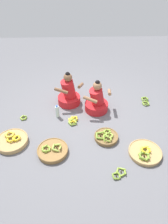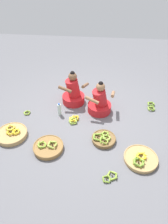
# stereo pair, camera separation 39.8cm
# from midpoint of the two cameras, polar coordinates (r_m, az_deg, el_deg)

# --- Properties ---
(ground_plane) EXTENTS (10.00, 10.00, 0.00)m
(ground_plane) POSITION_cam_midpoint_polar(r_m,az_deg,el_deg) (4.36, 2.87, -1.97)
(ground_plane) COLOR slate
(vendor_woman_front) EXTENTS (0.64, 0.54, 0.76)m
(vendor_woman_front) POSITION_cam_midpoint_polar(r_m,az_deg,el_deg) (4.44, 7.03, 2.67)
(vendor_woman_front) COLOR red
(vendor_woman_front) RESTS_ON ground
(vendor_woman_behind) EXTENTS (0.66, 0.52, 0.82)m
(vendor_woman_behind) POSITION_cam_midpoint_polar(r_m,az_deg,el_deg) (4.67, -0.59, 5.36)
(vendor_woman_behind) COLOR red
(vendor_woman_behind) RESTS_ON ground
(banana_basket_front_center) EXTENTS (0.46, 0.46, 0.15)m
(banana_basket_front_center) POSITION_cam_midpoint_polar(r_m,az_deg,el_deg) (3.91, 8.48, -7.59)
(banana_basket_front_center) COLOR brown
(banana_basket_front_center) RESTS_ON ground
(banana_basket_front_left) EXTENTS (0.60, 0.60, 0.16)m
(banana_basket_front_left) POSITION_cam_midpoint_polar(r_m,az_deg,el_deg) (4.13, -17.15, -6.00)
(banana_basket_front_left) COLOR tan
(banana_basket_front_left) RESTS_ON ground
(banana_basket_mid_right) EXTENTS (0.59, 0.59, 0.14)m
(banana_basket_mid_right) POSITION_cam_midpoint_polar(r_m,az_deg,el_deg) (3.77, 18.73, -12.47)
(banana_basket_mid_right) COLOR tan
(banana_basket_mid_right) RESTS_ON ground
(banana_basket_back_center) EXTENTS (0.56, 0.56, 0.16)m
(banana_basket_back_center) POSITION_cam_midpoint_polar(r_m,az_deg,el_deg) (3.76, -7.06, -9.90)
(banana_basket_back_center) COLOR olive
(banana_basket_back_center) RESTS_ON ground
(loose_bananas_back_left) EXTENTS (0.20, 0.34, 0.09)m
(loose_bananas_back_left) POSITION_cam_midpoint_polar(r_m,az_deg,el_deg) (4.96, 20.68, 1.47)
(loose_bananas_back_left) COLOR olive
(loose_bananas_back_left) RESTS_ON ground
(loose_bananas_back_right) EXTENTS (0.17, 0.18, 0.07)m
(loose_bananas_back_right) POSITION_cam_midpoint_polar(r_m,az_deg,el_deg) (4.59, -13.47, -0.32)
(loose_bananas_back_right) COLOR #8CAD38
(loose_bananas_back_right) RESTS_ON ground
(loose_bananas_front_right) EXTENTS (0.23, 0.32, 0.09)m
(loose_bananas_front_right) POSITION_cam_midpoint_polar(r_m,az_deg,el_deg) (4.29, -0.28, -2.27)
(loose_bananas_front_right) COLOR yellow
(loose_bananas_front_right) RESTS_ON ground
(loose_bananas_near_bicycle) EXTENTS (0.27, 0.25, 0.08)m
(loose_bananas_near_bicycle) POSITION_cam_midpoint_polar(r_m,az_deg,el_deg) (3.45, 10.88, -17.78)
(loose_bananas_near_bicycle) COLOR #8CAD38
(loose_bananas_near_bicycle) RESTS_ON ground
(water_bottle) EXTENTS (0.08, 0.08, 0.30)m
(water_bottle) POSITION_cam_midpoint_polar(r_m,az_deg,el_deg) (4.38, -4.40, 0.62)
(water_bottle) COLOR silver
(water_bottle) RESTS_ON ground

